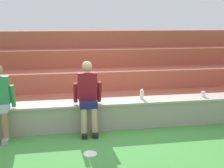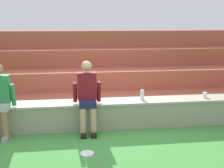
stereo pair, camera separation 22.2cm
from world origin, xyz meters
name	(u,v)px [view 1 (the left image)]	position (x,y,z in m)	size (l,w,h in m)	color
ground_plane	(106,131)	(0.00, 0.00, 0.00)	(80.00, 80.00, 0.00)	#428E3D
stone_seating_wall	(104,113)	(0.00, 0.24, 0.29)	(10.01, 0.52, 0.54)	gray
brick_bleachers	(92,74)	(0.00, 2.52, 0.69)	(12.84, 3.00, 1.84)	#A64F3B
person_center	(88,95)	(-0.34, -0.01, 0.74)	(0.53, 0.52, 1.38)	tan
water_bottle_center_gap	(142,94)	(0.78, 0.27, 0.64)	(0.08, 0.08, 0.21)	silver
plastic_cup_right_end	(203,94)	(2.12, 0.23, 0.60)	(0.08, 0.08, 0.11)	white
frisbee	(90,154)	(-0.41, -0.96, 0.01)	(0.22, 0.22, 0.02)	white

